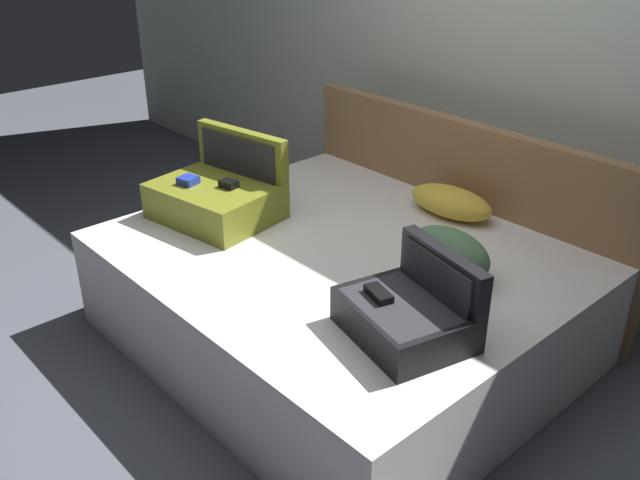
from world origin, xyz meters
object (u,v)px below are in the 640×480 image
(hard_case_large, at_px, (217,195))
(pillow_center_head, at_px, (451,202))
(bed, at_px, (340,297))
(hard_case_medium, at_px, (408,312))
(pillow_near_headboard, at_px, (449,253))

(hard_case_large, relative_size, pillow_center_head, 1.42)
(bed, xyz_separation_m, pillow_center_head, (0.10, 0.70, 0.34))
(hard_case_medium, height_order, pillow_center_head, hard_case_medium)
(bed, bearing_deg, pillow_near_headboard, 21.51)
(pillow_near_headboard, distance_m, pillow_center_head, 0.64)
(hard_case_medium, xyz_separation_m, pillow_near_headboard, (-0.19, 0.48, 0.01))
(hard_case_large, xyz_separation_m, pillow_center_head, (0.80, 0.91, -0.05))
(hard_case_medium, height_order, pillow_near_headboard, hard_case_medium)
(bed, bearing_deg, pillow_center_head, 82.03)
(pillow_near_headboard, bearing_deg, bed, -158.49)
(hard_case_large, relative_size, hard_case_medium, 1.21)
(bed, distance_m, hard_case_large, 0.83)
(hard_case_large, distance_m, pillow_near_headboard, 1.25)
(bed, relative_size, hard_case_large, 3.12)
(bed, distance_m, hard_case_medium, 0.82)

